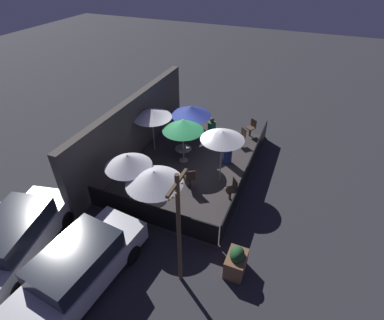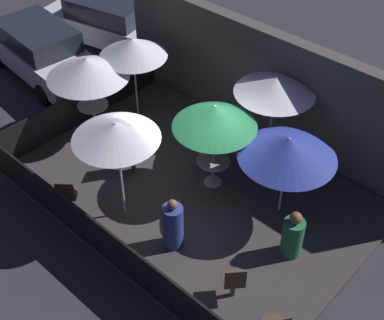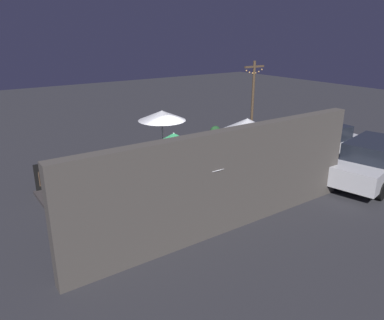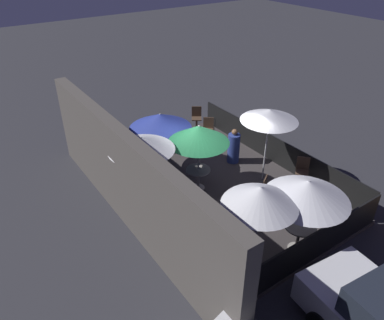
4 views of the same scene
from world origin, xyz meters
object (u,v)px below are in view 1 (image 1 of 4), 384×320
at_px(light_post, 179,228).
at_px(patio_umbrella_1, 183,125).
at_px(planter_box, 236,262).
at_px(patio_chair_0, 232,189).
at_px(patron_0, 212,129).
at_px(dining_table_1, 183,151).
at_px(patio_chair_2, 252,127).
at_px(patio_chair_3, 190,178).
at_px(patio_umbrella_3, 152,113).
at_px(parked_car_1, 17,238).
at_px(patio_umbrella_5, 223,135).
at_px(patio_chair_1, 241,136).
at_px(patron_1, 228,153).
at_px(patio_umbrella_2, 191,111).
at_px(patio_umbrella_0, 154,177).
at_px(patio_umbrella_4, 128,161).
at_px(dining_table_0, 157,203).
at_px(parked_car_0, 79,268).

bearing_deg(light_post, patio_umbrella_1, 22.90).
bearing_deg(planter_box, patio_chair_0, 18.80).
bearing_deg(patron_0, dining_table_1, 17.99).
distance_m(patio_chair_2, patio_chair_3, 5.38).
bearing_deg(patio_chair_3, patio_umbrella_3, 22.46).
distance_m(patron_0, parked_car_1, 10.00).
bearing_deg(patio_chair_0, parked_car_1, 2.48).
distance_m(patio_umbrella_3, patio_chair_0, 5.23).
xyz_separation_m(patio_umbrella_3, patio_chair_0, (-2.01, -4.59, -1.49)).
height_order(patio_umbrella_1, patio_umbrella_5, patio_umbrella_5).
relative_size(patio_chair_1, patio_chair_3, 1.00).
xyz_separation_m(patio_chair_2, patron_1, (-2.89, 0.45, 0.04)).
distance_m(patio_umbrella_2, parked_car_1, 8.98).
bearing_deg(patio_chair_1, patio_umbrella_5, 40.52).
distance_m(patron_0, light_post, 8.61).
relative_size(patio_umbrella_2, patio_chair_0, 2.17).
bearing_deg(patio_umbrella_2, patio_umbrella_1, -168.90).
bearing_deg(patio_umbrella_2, light_post, -159.65).
relative_size(patio_umbrella_0, patio_chair_2, 2.24).
distance_m(patio_umbrella_4, light_post, 3.90).
distance_m(patio_umbrella_0, patio_chair_1, 6.38).
height_order(patio_chair_0, patio_chair_1, patio_chair_1).
bearing_deg(patio_chair_2, patio_umbrella_4, 9.99).
bearing_deg(patio_umbrella_2, patio_chair_3, -157.83).
distance_m(dining_table_1, light_post, 6.38).
xyz_separation_m(patron_0, patron_1, (-1.92, -1.46, 0.06)).
distance_m(patio_umbrella_1, patio_umbrella_3, 1.76).
bearing_deg(patio_chair_0, patio_chair_3, -39.95).
xyz_separation_m(patio_umbrella_0, planter_box, (-1.14, -3.39, -1.49)).
distance_m(patio_chair_1, patio_chair_3, 4.22).
relative_size(dining_table_0, patio_chair_1, 0.84).
xyz_separation_m(patio_chair_3, patron_0, (4.24, 0.54, -0.02)).
bearing_deg(patio_umbrella_0, patio_chair_3, -15.07).
relative_size(patio_chair_1, patron_0, 0.83).
relative_size(patio_umbrella_2, patio_umbrella_4, 0.91).
bearing_deg(patio_umbrella_2, dining_table_1, -168.90).
relative_size(patio_chair_2, patio_chair_3, 1.00).
relative_size(patio_umbrella_3, patio_chair_3, 2.33).
bearing_deg(patio_umbrella_5, planter_box, -155.28).
xyz_separation_m(dining_table_0, dining_table_1, (3.64, 0.52, -0.06)).
bearing_deg(planter_box, patio_umbrella_4, 72.64).
height_order(dining_table_0, patio_chair_0, patio_chair_0).
relative_size(patio_umbrella_2, patio_chair_3, 2.16).
bearing_deg(parked_car_1, light_post, -89.44).
relative_size(patio_chair_3, parked_car_1, 0.20).
bearing_deg(patron_1, planter_box, -103.54).
distance_m(patron_0, patron_1, 2.41).
distance_m(planter_box, parked_car_0, 4.72).
bearing_deg(patio_chair_3, patio_umbrella_5, -79.90).
bearing_deg(light_post, patio_umbrella_0, 42.69).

